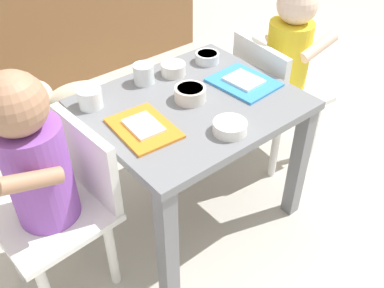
{
  "coord_description": "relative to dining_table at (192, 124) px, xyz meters",
  "views": [
    {
      "loc": [
        -0.67,
        -0.81,
        1.13
      ],
      "look_at": [
        0.0,
        0.0,
        0.3
      ],
      "focal_mm": 40.26,
      "sensor_mm": 36.0,
      "label": 1
    }
  ],
  "objects": [
    {
      "name": "veggie_bowl_near",
      "position": [
        -0.02,
        -0.18,
        0.1
      ],
      "size": [
        0.09,
        0.09,
        0.03
      ],
      "color": "white",
      "rests_on": "dining_table"
    },
    {
      "name": "water_cup_right",
      "position": [
        -0.24,
        0.16,
        0.11
      ],
      "size": [
        0.07,
        0.07,
        0.06
      ],
      "color": "white",
      "rests_on": "dining_table"
    },
    {
      "name": "food_tray_right",
      "position": [
        0.19,
        -0.02,
        0.09
      ],
      "size": [
        0.17,
        0.2,
        0.02
      ],
      "color": "#388CD8",
      "rests_on": "dining_table"
    },
    {
      "name": "veggie_bowl_far",
      "position": [
        0.0,
        0.01,
        0.1
      ],
      "size": [
        0.09,
        0.09,
        0.04
      ],
      "color": "silver",
      "rests_on": "dining_table"
    },
    {
      "name": "food_tray_left",
      "position": [
        -0.19,
        -0.02,
        0.09
      ],
      "size": [
        0.15,
        0.2,
        0.02
      ],
      "color": "orange",
      "rests_on": "dining_table"
    },
    {
      "name": "ground_plane",
      "position": [
        0.0,
        0.0,
        -0.37
      ],
      "size": [
        7.0,
        7.0,
        0.0
      ],
      "primitive_type": "plane",
      "color": "#B2ADA3"
    },
    {
      "name": "seated_child_right",
      "position": [
        0.46,
        0.04,
        0.06
      ],
      "size": [
        0.31,
        0.31,
        0.69
      ],
      "color": "white",
      "rests_on": "ground"
    },
    {
      "name": "dog",
      "position": [
        -0.1,
        0.56,
        -0.16
      ],
      "size": [
        0.41,
        0.33,
        0.32
      ],
      "color": "beige",
      "rests_on": "ground"
    },
    {
      "name": "dining_table",
      "position": [
        0.0,
        0.0,
        0.0
      ],
      "size": [
        0.59,
        0.5,
        0.46
      ],
      "color": "slate",
      "rests_on": "ground"
    },
    {
      "name": "cereal_bowl_left_side",
      "position": [
        0.06,
        0.16,
        0.1
      ],
      "size": [
        0.08,
        0.08,
        0.04
      ],
      "color": "silver",
      "rests_on": "dining_table"
    },
    {
      "name": "seated_child_left",
      "position": [
        -0.46,
        0.02,
        0.07
      ],
      "size": [
        0.3,
        0.3,
        0.71
      ],
      "color": "white",
      "rests_on": "ground"
    },
    {
      "name": "water_cup_left",
      "position": [
        -0.05,
        0.18,
        0.11
      ],
      "size": [
        0.06,
        0.06,
        0.06
      ],
      "color": "white",
      "rests_on": "dining_table"
    },
    {
      "name": "cereal_bowl_right_side",
      "position": [
        0.19,
        0.15,
        0.1
      ],
      "size": [
        0.08,
        0.08,
        0.03
      ],
      "color": "white",
      "rests_on": "dining_table"
    }
  ]
}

